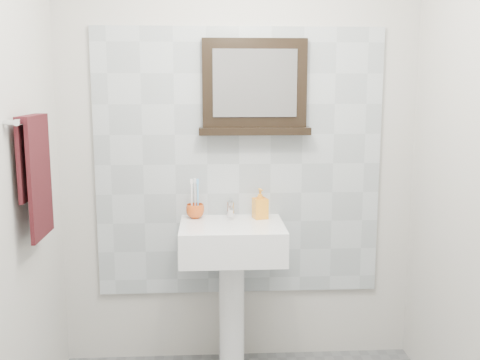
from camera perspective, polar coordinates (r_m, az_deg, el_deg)
name	(u,v)px	position (r m, az deg, el deg)	size (l,w,h in m)	color
back_wall	(239,146)	(3.15, -0.12, 3.48)	(2.00, 0.01, 2.50)	#BAB8B1
front_wall	(308,282)	(1.00, 6.89, -10.28)	(2.00, 0.01, 2.50)	#BAB8B1
splashback	(239,164)	(3.15, -0.11, 1.65)	(1.60, 0.02, 1.50)	#A3ACB0
pedestal_sink	(232,257)	(3.04, -0.83, -7.80)	(0.55, 0.44, 0.96)	white
toothbrush_cup	(195,211)	(3.11, -4.57, -3.17)	(0.10, 0.10, 0.08)	#C84D17
toothbrushes	(195,196)	(3.09, -4.61, -1.66)	(0.05, 0.04, 0.21)	white
soap_dispenser	(260,204)	(3.09, 2.06, -2.41)	(0.07, 0.08, 0.17)	orange
framed_mirror	(255,90)	(3.10, 1.49, 9.18)	(0.61, 0.11, 0.52)	black
towel_bar	(31,120)	(2.64, -20.49, 5.77)	(0.07, 0.40, 0.03)	silver
hand_towel	(35,167)	(2.66, -20.08, 1.25)	(0.06, 0.30, 0.55)	black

